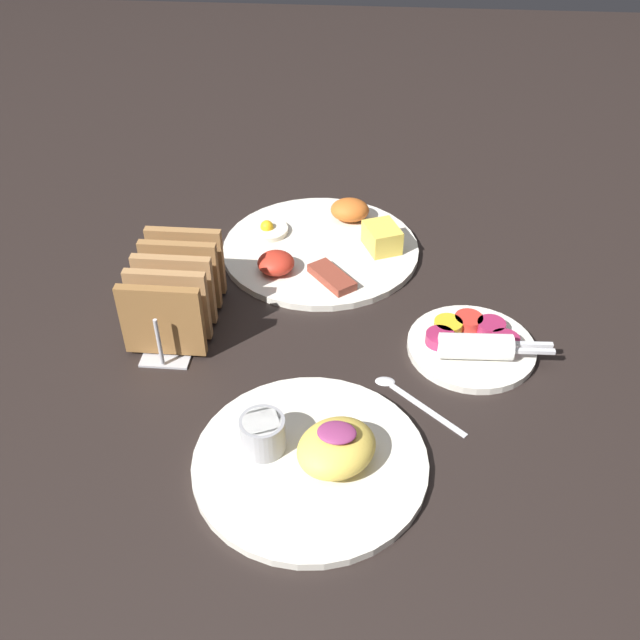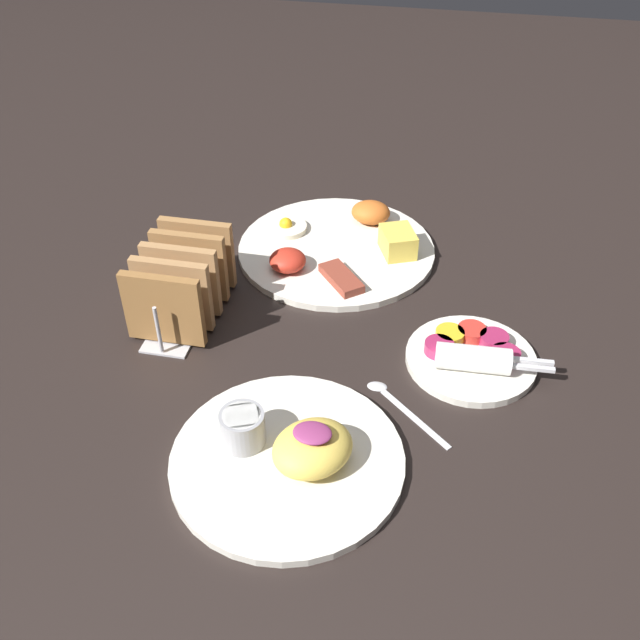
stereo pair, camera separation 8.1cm
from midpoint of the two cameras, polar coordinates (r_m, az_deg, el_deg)
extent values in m
plane|color=black|center=(0.90, -2.17, -1.89)|extent=(3.00, 3.00, 0.00)
cylinder|color=silver|center=(1.06, -2.15, 5.63)|extent=(0.29, 0.29, 0.01)
cube|color=#E5C64C|center=(1.05, 2.77, 6.54)|extent=(0.06, 0.07, 0.04)
ellipsoid|color=#C66023|center=(1.12, 0.31, 8.74)|extent=(0.06, 0.05, 0.03)
cylinder|color=#F4EACC|center=(1.10, -6.39, 7.09)|extent=(0.06, 0.06, 0.01)
sphere|color=yellow|center=(1.10, -6.41, 7.36)|extent=(0.02, 0.02, 0.02)
ellipsoid|color=red|center=(1.00, -5.87, 4.49)|extent=(0.05, 0.05, 0.03)
cube|color=brown|center=(0.99, -1.15, 3.36)|extent=(0.07, 0.08, 0.01)
cylinder|color=silver|center=(0.90, 9.48, -2.37)|extent=(0.16, 0.16, 0.01)
cylinder|color=#99234C|center=(0.90, 12.06, -1.73)|extent=(0.04, 0.04, 0.01)
cylinder|color=#99234C|center=(0.92, 11.08, -0.64)|extent=(0.04, 0.04, 0.01)
cylinder|color=red|center=(0.92, 9.34, -0.18)|extent=(0.04, 0.04, 0.01)
cylinder|color=gold|center=(0.91, 7.70, -0.56)|extent=(0.04, 0.04, 0.01)
cylinder|color=#99234C|center=(0.89, 7.01, -1.62)|extent=(0.04, 0.04, 0.01)
cylinder|color=white|center=(0.87, 9.75, -2.20)|extent=(0.09, 0.04, 0.03)
cube|color=silver|center=(0.88, 14.12, -2.02)|extent=(0.05, 0.01, 0.00)
cube|color=silver|center=(0.88, 14.24, -2.53)|extent=(0.05, 0.01, 0.00)
cylinder|color=silver|center=(0.76, -3.53, -11.43)|extent=(0.25, 0.25, 0.01)
ellipsoid|color=#EAC651|center=(0.74, -1.87, -10.32)|extent=(0.11, 0.11, 0.04)
ellipsoid|color=#8C3366|center=(0.72, -1.91, -9.13)|extent=(0.04, 0.03, 0.01)
cylinder|color=#99999E|center=(0.76, -7.71, -9.16)|extent=(0.05, 0.05, 0.04)
cylinder|color=white|center=(0.75, -7.82, -8.33)|extent=(0.04, 0.04, 0.01)
cube|color=#B7B7BC|center=(0.96, -13.55, -0.12)|extent=(0.06, 0.18, 0.01)
cube|color=olive|center=(0.88, -15.14, -0.16)|extent=(0.10, 0.01, 0.10)
cube|color=#A6784A|center=(0.90, -14.56, 1.12)|extent=(0.10, 0.01, 0.10)
cube|color=#A5774A|center=(0.93, -14.02, 2.33)|extent=(0.10, 0.01, 0.10)
cube|color=olive|center=(0.95, -13.50, 3.48)|extent=(0.10, 0.01, 0.10)
cube|color=#9A6C3E|center=(0.98, -13.00, 4.57)|extent=(0.10, 0.01, 0.10)
cylinder|color=#B7B7BC|center=(0.87, -15.39, -1.80)|extent=(0.01, 0.01, 0.07)
cylinder|color=#B7B7BC|center=(1.00, -12.56, 4.61)|extent=(0.01, 0.01, 0.07)
cube|color=silver|center=(0.82, 5.78, -7.21)|extent=(0.09, 0.08, 0.00)
ellipsoid|color=silver|center=(0.85, 2.51, -4.86)|extent=(0.02, 0.02, 0.01)
camera|label=1|loc=(0.04, -92.62, -2.12)|focal=40.00mm
camera|label=2|loc=(0.04, 87.38, 2.12)|focal=40.00mm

